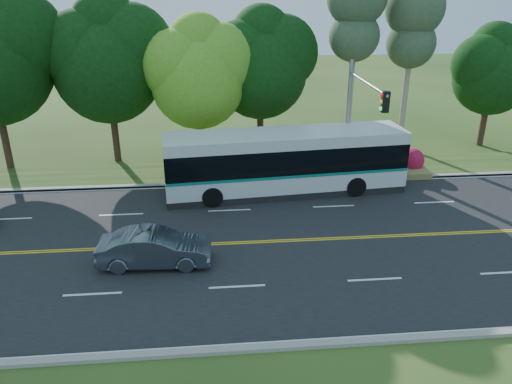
{
  "coord_description": "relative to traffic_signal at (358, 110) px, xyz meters",
  "views": [
    {
      "loc": [
        -1.26,
        -19.89,
        11.01
      ],
      "look_at": [
        0.75,
        2.0,
        1.64
      ],
      "focal_mm": 35.0,
      "sensor_mm": 36.0,
      "label": 1
    }
  ],
  "objects": [
    {
      "name": "grass_verge",
      "position": [
        -6.49,
        3.6,
        -4.62
      ],
      "size": [
        60.0,
        4.0,
        0.1
      ],
      "primitive_type": "cube",
      "color": "#2A4617",
      "rests_on": "ground"
    },
    {
      "name": "tree_row",
      "position": [
        -11.65,
        6.73,
        2.06
      ],
      "size": [
        44.7,
        9.1,
        13.84
      ],
      "color": "black",
      "rests_on": "ground"
    },
    {
      "name": "ground",
      "position": [
        -6.49,
        -5.4,
        -4.67
      ],
      "size": [
        120.0,
        120.0,
        0.0
      ],
      "primitive_type": "plane",
      "color": "#2A4617",
      "rests_on": "ground"
    },
    {
      "name": "transit_bus",
      "position": [
        -3.79,
        0.32,
        -2.95
      ],
      "size": [
        13.36,
        4.02,
        3.44
      ],
      "rotation": [
        0.0,
        0.0,
        0.09
      ],
      "color": "silver",
      "rests_on": "road"
    },
    {
      "name": "sedan",
      "position": [
        -10.29,
        -6.93,
        -3.89
      ],
      "size": [
        4.68,
        1.76,
        1.52
      ],
      "primitive_type": "imported",
      "rotation": [
        0.0,
        0.0,
        1.54
      ],
      "color": "#555C67",
      "rests_on": "road"
    },
    {
      "name": "curb_south",
      "position": [
        -6.49,
        -12.55,
        -4.6
      ],
      "size": [
        60.0,
        0.3,
        0.15
      ],
      "primitive_type": "cube",
      "color": "#9D968E",
      "rests_on": "ground"
    },
    {
      "name": "road",
      "position": [
        -6.49,
        -5.4,
        -4.66
      ],
      "size": [
        60.0,
        14.0,
        0.02
      ],
      "primitive_type": "cube",
      "color": "black",
      "rests_on": "ground"
    },
    {
      "name": "bougainvillea_hedge",
      "position": [
        0.69,
        2.75,
        -3.95
      ],
      "size": [
        9.5,
        2.25,
        1.5
      ],
      "color": "maroon",
      "rests_on": "ground"
    },
    {
      "name": "traffic_signal",
      "position": [
        0.0,
        0.0,
        0.0
      ],
      "size": [
        0.42,
        6.1,
        7.0
      ],
      "color": "gray",
      "rests_on": "ground"
    },
    {
      "name": "lane_markings",
      "position": [
        -6.59,
        -5.4,
        -4.65
      ],
      "size": [
        57.6,
        13.82,
        0.0
      ],
      "color": "gold",
      "rests_on": "road"
    },
    {
      "name": "curb_north",
      "position": [
        -6.49,
        1.75,
        -4.6
      ],
      "size": [
        60.0,
        0.3,
        0.15
      ],
      "primitive_type": "cube",
      "color": "#9D968E",
      "rests_on": "ground"
    }
  ]
}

